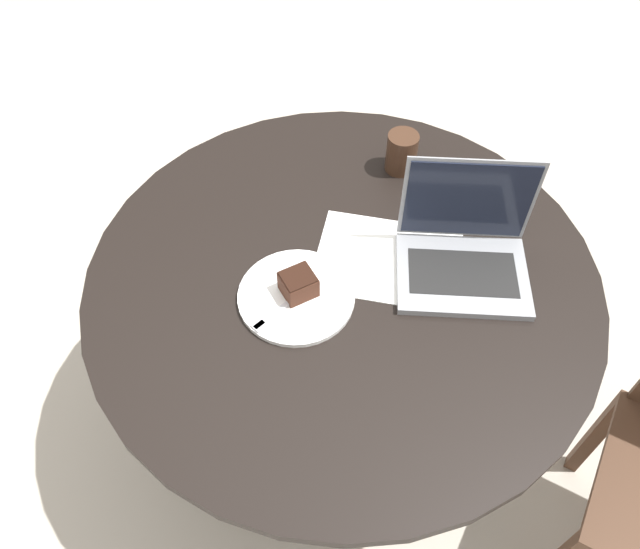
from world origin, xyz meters
TOP-DOWN VIEW (x-y plane):
  - ground_plane at (0.00, 0.00)m, footprint 12.00×12.00m
  - dining_table at (0.00, 0.00)m, footprint 1.20×1.20m
  - paper_document at (-0.11, -0.02)m, footprint 0.41×0.36m
  - plate at (0.12, 0.05)m, footprint 0.26×0.26m
  - cake_slice at (0.11, 0.04)m, footprint 0.09×0.09m
  - fork at (0.17, 0.09)m, footprint 0.15×0.11m
  - coffee_glass at (-0.22, -0.32)m, footprint 0.08×0.08m
  - laptop at (-0.28, 0.03)m, footprint 0.35×0.30m

SIDE VIEW (x-z plane):
  - ground_plane at x=0.00m, z-range 0.00..0.00m
  - dining_table at x=0.00m, z-range 0.23..0.97m
  - paper_document at x=-0.11m, z-range 0.73..0.74m
  - plate at x=0.12m, z-range 0.73..0.74m
  - fork at x=0.17m, z-range 0.74..0.75m
  - cake_slice at x=0.11m, z-range 0.74..0.80m
  - laptop at x=-0.28m, z-range 0.65..0.91m
  - coffee_glass at x=-0.22m, z-range 0.73..0.84m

